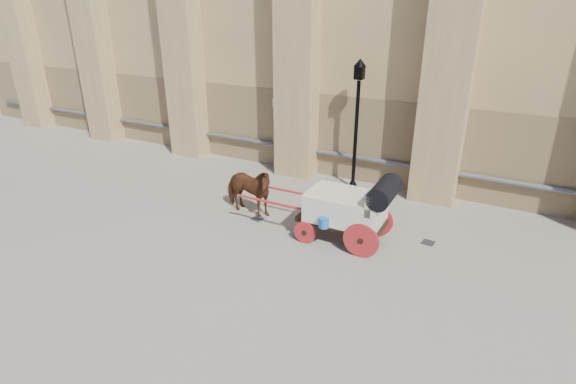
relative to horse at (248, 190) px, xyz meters
The scene contains 6 objects.
ground 1.07m from the horse, 14.69° to the left, with size 90.00×90.00×0.00m, color slate.
horse is the anchor object (origin of this frame).
carriage 3.34m from the horse, ahead, with size 4.37×1.56×1.91m.
street_lamp 4.36m from the horse, 59.61° to the left, with size 0.41×0.41×4.35m.
drain_grate_near 0.90m from the horse, 22.64° to the right, with size 0.32×0.32×0.01m, color black.
drain_grate_far 5.37m from the horse, ahead, with size 0.32×0.32×0.01m, color black.
Camera 1 is at (6.18, -10.55, 6.06)m, focal length 28.00 mm.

